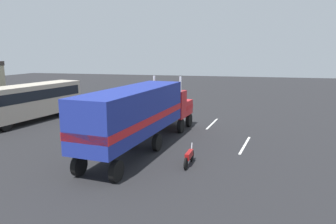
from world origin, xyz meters
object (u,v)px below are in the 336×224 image
(semi_truck, at_px, (142,111))
(person_bystander, at_px, (92,137))
(motorcycle, at_px, (189,157))
(parked_bus, at_px, (30,99))

(semi_truck, distance_m, person_bystander, 3.65)
(semi_truck, bearing_deg, person_bystander, 109.29)
(semi_truck, height_order, person_bystander, semi_truck)
(motorcycle, bearing_deg, parked_bus, 64.57)
(semi_truck, xyz_separation_m, parked_bus, (5.48, 12.78, -0.46))
(semi_truck, height_order, motorcycle, semi_truck)
(person_bystander, distance_m, motorcycle, 6.79)
(semi_truck, bearing_deg, parked_bus, 66.79)
(person_bystander, relative_size, parked_bus, 0.14)
(semi_truck, height_order, parked_bus, semi_truck)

